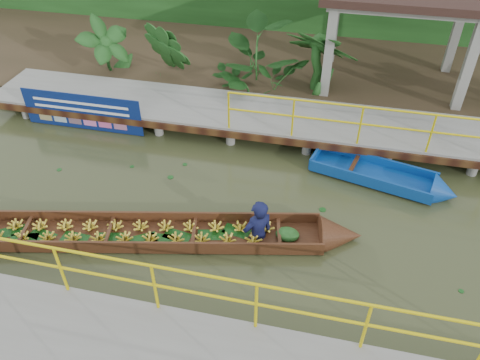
# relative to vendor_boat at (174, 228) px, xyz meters

# --- Properties ---
(ground) EXTENTS (80.00, 80.00, 0.00)m
(ground) POSITION_rel_vendor_boat_xyz_m (1.29, 0.94, -0.30)
(ground) COLOR #2B3319
(ground) RESTS_ON ground
(land_strip) EXTENTS (30.00, 8.00, 0.45)m
(land_strip) POSITION_rel_vendor_boat_xyz_m (1.29, 8.44, -0.08)
(land_strip) COLOR #322819
(land_strip) RESTS_ON ground
(far_dock) EXTENTS (16.00, 2.06, 1.66)m
(far_dock) POSITION_rel_vendor_boat_xyz_m (1.31, 4.36, 0.17)
(far_dock) COLOR gray
(far_dock) RESTS_ON ground
(pavilion) EXTENTS (4.40, 3.00, 3.00)m
(pavilion) POSITION_rel_vendor_boat_xyz_m (4.29, 7.24, 2.51)
(pavilion) COLOR gray
(pavilion) RESTS_ON ground
(vendor_boat) EXTENTS (8.58, 2.60, 2.21)m
(vendor_boat) POSITION_rel_vendor_boat_xyz_m (0.00, 0.00, 0.00)
(vendor_boat) COLOR #391D0F
(vendor_boat) RESTS_ON ground
(moored_blue_boat) EXTENTS (3.47, 1.64, 0.80)m
(moored_blue_boat) POSITION_rel_vendor_boat_xyz_m (4.72, 2.73, -0.16)
(moored_blue_boat) COLOR navy
(moored_blue_boat) RESTS_ON ground
(blue_banner) EXTENTS (3.38, 0.04, 1.06)m
(blue_banner) POSITION_rel_vendor_boat_xyz_m (-3.75, 3.41, 0.25)
(blue_banner) COLOR navy
(blue_banner) RESTS_ON ground
(tropical_plants) EXTENTS (14.26, 1.26, 1.57)m
(tropical_plants) POSITION_rel_vendor_boat_xyz_m (2.05, 6.24, 0.93)
(tropical_plants) COLOR #163C13
(tropical_plants) RESTS_ON ground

